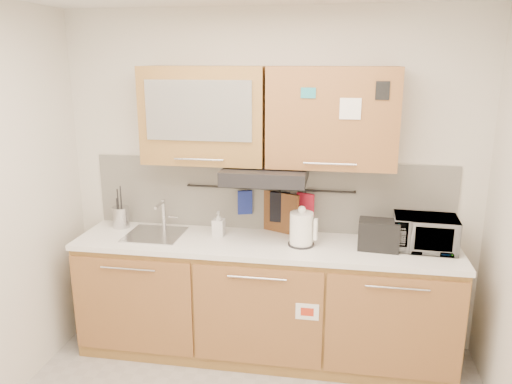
% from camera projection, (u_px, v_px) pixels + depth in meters
% --- Properties ---
extents(wall_back, '(3.20, 0.00, 3.20)m').
position_uv_depth(wall_back, '(270.00, 182.00, 3.88)').
color(wall_back, silver).
rests_on(wall_back, ground).
extents(base_cabinet, '(2.80, 0.64, 0.88)m').
position_uv_depth(base_cabinet, '(264.00, 305.00, 3.81)').
color(base_cabinet, '#AD7F3D').
rests_on(base_cabinet, floor).
extents(countertop, '(2.82, 0.62, 0.04)m').
position_uv_depth(countertop, '(264.00, 245.00, 3.68)').
color(countertop, white).
rests_on(countertop, base_cabinet).
extents(backsplash, '(2.80, 0.02, 0.56)m').
position_uv_depth(backsplash, '(270.00, 195.00, 3.89)').
color(backsplash, silver).
rests_on(backsplash, countertop).
extents(upper_cabinets, '(1.82, 0.37, 0.70)m').
position_uv_depth(upper_cabinets, '(267.00, 116.00, 3.57)').
color(upper_cabinets, '#AD7F3D').
rests_on(upper_cabinets, wall_back).
extents(range_hood, '(0.60, 0.46, 0.10)m').
position_uv_depth(range_hood, '(265.00, 174.00, 3.61)').
color(range_hood, black).
rests_on(range_hood, upper_cabinets).
extents(sink, '(0.42, 0.40, 0.26)m').
position_uv_depth(sink, '(155.00, 234.00, 3.83)').
color(sink, silver).
rests_on(sink, countertop).
extents(utensil_rail, '(1.30, 0.02, 0.02)m').
position_uv_depth(utensil_rail, '(269.00, 189.00, 3.84)').
color(utensil_rail, black).
rests_on(utensil_rail, backsplash).
extents(utensil_crock, '(0.14, 0.14, 0.34)m').
position_uv_depth(utensil_crock, '(121.00, 217.00, 3.99)').
color(utensil_crock, '#B4B4B8').
rests_on(utensil_crock, countertop).
extents(kettle, '(0.22, 0.20, 0.30)m').
position_uv_depth(kettle, '(302.00, 230.00, 3.59)').
color(kettle, white).
rests_on(kettle, countertop).
extents(toaster, '(0.29, 0.19, 0.21)m').
position_uv_depth(toaster, '(379.00, 235.00, 3.52)').
color(toaster, black).
rests_on(toaster, countertop).
extents(microwave, '(0.45, 0.31, 0.24)m').
position_uv_depth(microwave, '(425.00, 233.00, 3.52)').
color(microwave, '#999999').
rests_on(microwave, countertop).
extents(soap_bottle, '(0.09, 0.09, 0.19)m').
position_uv_depth(soap_bottle, '(219.00, 224.00, 3.79)').
color(soap_bottle, '#999999').
rests_on(soap_bottle, countertop).
extents(cutting_board, '(0.33, 0.17, 0.43)m').
position_uv_depth(cutting_board, '(279.00, 219.00, 3.87)').
color(cutting_board, brown).
rests_on(cutting_board, utensil_rail).
extents(oven_mitt, '(0.12, 0.06, 0.19)m').
position_uv_depth(oven_mitt, '(245.00, 202.00, 3.88)').
color(oven_mitt, navy).
rests_on(oven_mitt, utensil_rail).
extents(dark_pouch, '(0.16, 0.07, 0.24)m').
position_uv_depth(dark_pouch, '(280.00, 207.00, 3.85)').
color(dark_pouch, black).
rests_on(dark_pouch, utensil_rail).
extents(pot_holder, '(0.14, 0.08, 0.17)m').
position_uv_depth(pot_holder, '(305.00, 204.00, 3.81)').
color(pot_holder, red).
rests_on(pot_holder, utensil_rail).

